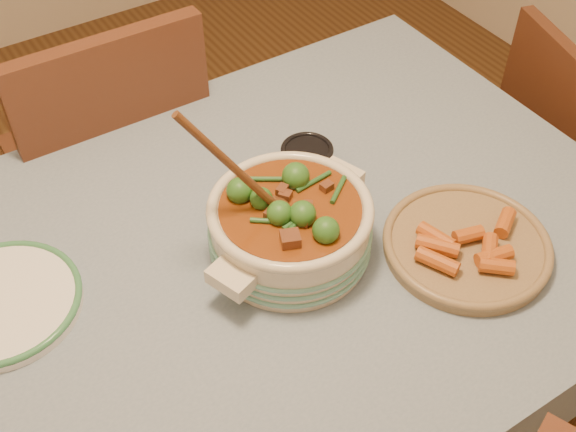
% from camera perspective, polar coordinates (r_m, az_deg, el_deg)
% --- Properties ---
extents(dining_table, '(1.68, 1.08, 0.76)m').
position_cam_1_polar(dining_table, '(1.45, -4.78, -6.11)').
color(dining_table, brown).
rests_on(dining_table, floor).
extents(stew_casserole, '(0.39, 0.38, 0.36)m').
position_cam_1_polar(stew_casserole, '(1.34, 0.14, -0.58)').
color(stew_casserole, beige).
rests_on(stew_casserole, dining_table).
extents(white_plate, '(0.37, 0.37, 0.03)m').
position_cam_1_polar(white_plate, '(1.40, -21.69, -6.37)').
color(white_plate, white).
rests_on(white_plate, dining_table).
extents(condiment_bowl, '(0.12, 0.12, 0.06)m').
position_cam_1_polar(condiment_bowl, '(1.54, 1.50, 4.68)').
color(condiment_bowl, black).
rests_on(condiment_bowl, dining_table).
extents(fried_plate, '(0.42, 0.42, 0.05)m').
position_cam_1_polar(fried_plate, '(1.42, 13.97, -2.10)').
color(fried_plate, '#967B53').
rests_on(fried_plate, dining_table).
extents(chair_far, '(0.46, 0.46, 0.98)m').
position_cam_1_polar(chair_far, '(1.94, -13.64, 4.33)').
color(chair_far, '#522A19').
rests_on(chair_far, floor).
extents(chair_right, '(0.48, 0.48, 0.83)m').
position_cam_1_polar(chair_right, '(2.20, 20.92, 5.01)').
color(chair_right, '#522A19').
rests_on(chair_right, floor).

